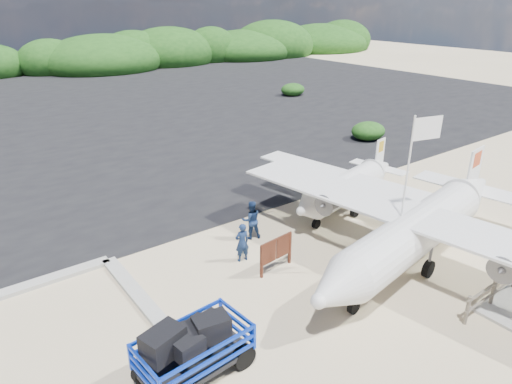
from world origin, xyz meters
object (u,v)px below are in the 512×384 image
at_px(flagpole, 394,270).
at_px(crew_c, 319,200).
at_px(baggage_cart, 196,374).
at_px(crew_b, 251,220).
at_px(signboard, 276,270).
at_px(crew_a, 242,242).
at_px(aircraft_large, 232,102).

height_order(flagpole, crew_c, flagpole).
distance_m(baggage_cart, crew_b, 7.67).
relative_size(signboard, crew_c, 0.93).
bearing_deg(baggage_cart, crew_b, 38.38).
xyz_separation_m(baggage_cart, flagpole, (8.32, 0.04, 0.00)).
distance_m(crew_b, crew_c, 3.56).
bearing_deg(crew_a, baggage_cart, 50.06).
relative_size(baggage_cart, crew_a, 2.04).
xyz_separation_m(crew_b, crew_c, (3.54, -0.29, 0.05)).
height_order(crew_a, crew_b, crew_b).
distance_m(flagpole, crew_c, 4.99).
distance_m(baggage_cart, aircraft_large, 34.47).
bearing_deg(crew_b, baggage_cart, 63.49).
bearing_deg(crew_b, aircraft_large, -101.46).
height_order(signboard, crew_a, crew_a).
xyz_separation_m(crew_c, aircraft_large, (10.86, 23.18, -0.88)).
xyz_separation_m(crew_a, crew_b, (1.33, 1.25, 0.05)).
height_order(baggage_cart, aircraft_large, aircraft_large).
bearing_deg(crew_b, crew_a, 63.88).
relative_size(baggage_cart, crew_b, 1.92).
relative_size(crew_a, crew_b, 0.94).
xyz_separation_m(crew_b, aircraft_large, (14.40, 22.89, -0.83)).
bearing_deg(aircraft_large, flagpole, 58.55).
distance_m(baggage_cart, signboard, 5.55).
height_order(signboard, crew_b, crew_b).
bearing_deg(signboard, crew_b, 67.82).
bearing_deg(crew_c, crew_b, 14.83).
relative_size(flagpole, crew_b, 3.50).
distance_m(flagpole, crew_a, 5.67).
bearing_deg(aircraft_large, baggage_cart, 45.69).
xyz_separation_m(signboard, crew_a, (-0.61, 1.28, 0.78)).
bearing_deg(crew_b, crew_c, -164.03).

